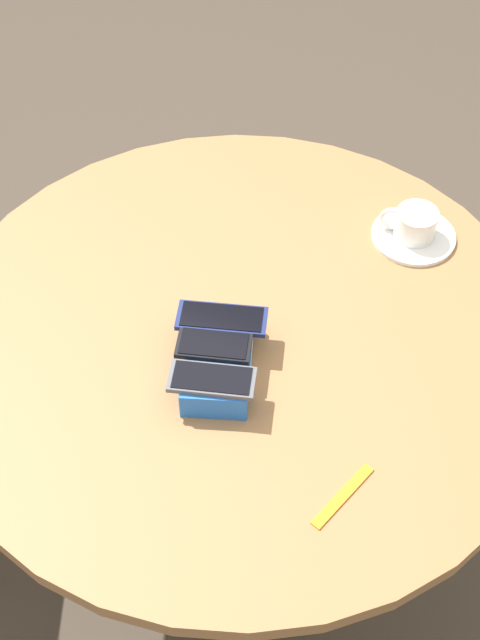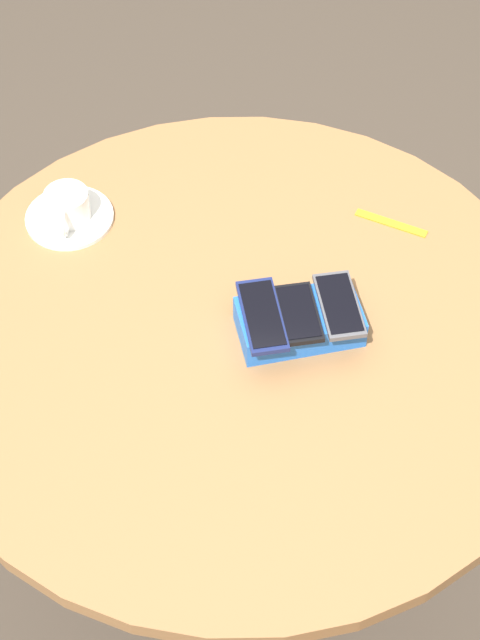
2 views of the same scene
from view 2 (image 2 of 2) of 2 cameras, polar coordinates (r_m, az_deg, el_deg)
ground_plane at (r=2.33m, az=-0.00°, el=-12.06°), size 8.00×8.00×0.00m
round_table at (r=1.79m, az=-0.00°, el=-2.98°), size 1.03×1.03×0.75m
phone_box at (r=1.67m, az=3.18°, el=-0.15°), size 0.21×0.15×0.05m
phone_gray at (r=1.66m, az=5.31°, el=0.81°), size 0.09×0.14×0.01m
phone_black at (r=1.64m, az=3.15°, el=0.36°), size 0.08×0.13×0.01m
phone_navy at (r=1.64m, az=1.19°, el=0.24°), size 0.09×0.15×0.01m
saucer at (r=1.87m, az=-9.08°, el=5.42°), size 0.15×0.15×0.01m
coffee_cup at (r=1.85m, az=-9.21°, el=6.04°), size 0.08×0.10×0.05m
lanyard_strap at (r=1.86m, az=8.06°, el=5.14°), size 0.13×0.06×0.00m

